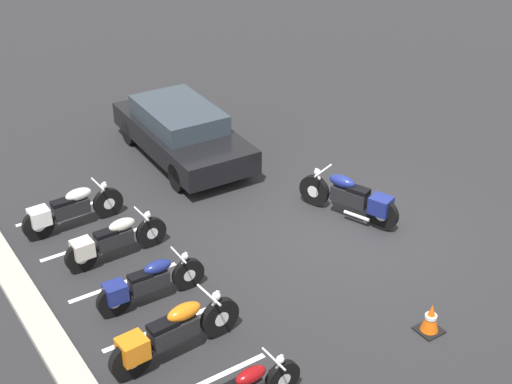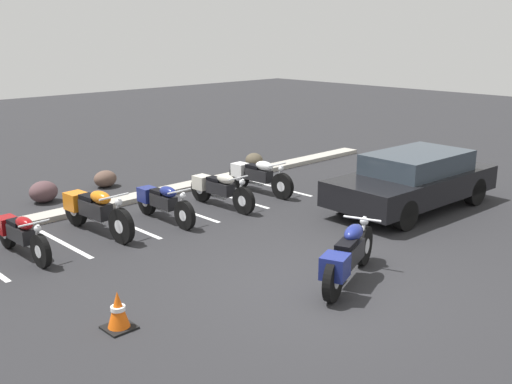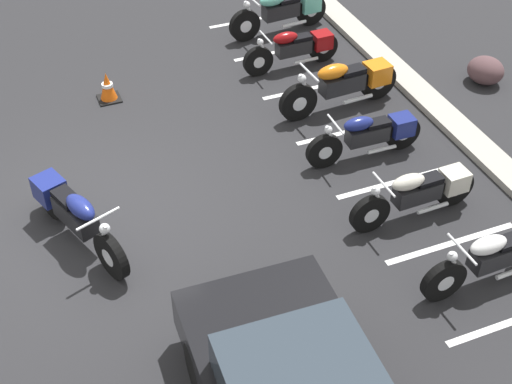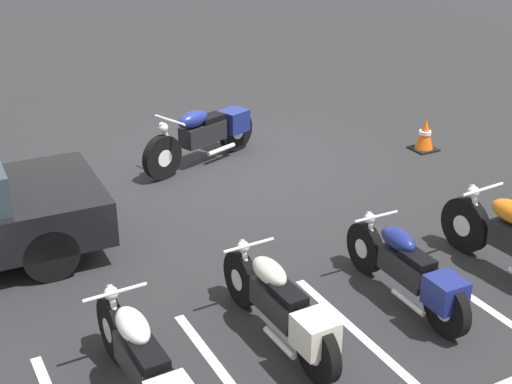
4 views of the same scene
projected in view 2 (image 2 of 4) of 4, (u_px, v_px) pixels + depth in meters
The scene contains 18 objects.
ground at pixel (319, 285), 9.54m from camera, with size 60.00×60.00×0.00m, color #262628.
motorcycle_navy_featured at pixel (348, 256), 9.46m from camera, with size 2.20×1.03×0.90m.
parked_bike_1 at pixel (20, 234), 10.70m from camera, with size 0.55×1.97×0.77m.
parked_bike_2 at pixel (94, 209), 11.90m from camera, with size 0.65×2.31×0.91m.
parked_bike_3 at pixel (162, 201), 12.68m from camera, with size 0.56×2.01×0.79m.
parked_bike_4 at pixel (218, 188), 13.68m from camera, with size 0.58×2.06×0.81m.
parked_bike_5 at pixel (257, 175), 14.87m from camera, with size 0.60×2.13×0.84m.
car_black at pixel (413, 179), 13.47m from camera, with size 4.37×1.97×1.29m.
concrete_curb at pixel (112, 203), 13.88m from camera, with size 18.00×0.50×0.12m, color #A8A399.
landscape_rock_0 at pixel (254, 160), 17.68m from camera, with size 0.59×0.52×0.42m, color #4E4636.
landscape_rock_1 at pixel (105, 179), 15.46m from camera, with size 0.62×0.53×0.43m, color brown.
landscape_rock_2 at pixel (44, 192), 14.08m from camera, with size 0.69×0.62×0.51m, color #533A3D.
traffic_cone at pixel (118, 311), 8.09m from camera, with size 0.40×0.40×0.55m.
stall_line_2 at pixel (64, 244), 11.38m from camera, with size 0.10×2.10×0.00m, color white.
stall_line_3 at pixel (132, 227), 12.37m from camera, with size 0.10×2.10×0.00m, color white.
stall_line_4 at pixel (189, 212), 13.37m from camera, with size 0.10×2.10×0.00m, color white.
stall_line_5 at pixel (238, 199), 14.36m from camera, with size 0.10×2.10×0.00m, color white.
stall_line_6 at pixel (281, 188), 15.36m from camera, with size 0.10×2.10×0.00m, color white.
Camera 2 is at (-6.83, -5.67, 3.93)m, focal length 42.00 mm.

